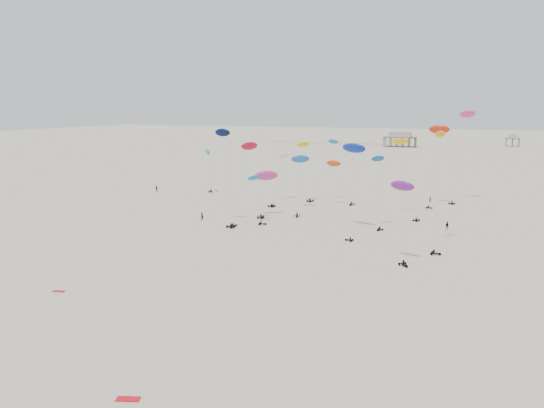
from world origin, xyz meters
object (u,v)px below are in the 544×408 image
at_px(pavilion_main, 400,140).
at_px(pavilion_small, 513,141).
at_px(rig_0, 339,176).
at_px(rig_4, 403,203).
at_px(spectator_0, 202,220).
at_px(rig_9, 225,158).

xyz_separation_m(pavilion_main, pavilion_small, (70.00, 30.00, -0.74)).
bearing_deg(rig_0, rig_4, 122.77).
xyz_separation_m(pavilion_small, spectator_0, (-81.31, -282.32, -3.49)).
height_order(pavilion_small, spectator_0, pavilion_small).
distance_m(pavilion_main, rig_0, 220.01).
relative_size(pavilion_small, rig_4, 0.64).
bearing_deg(pavilion_small, rig_0, -102.80).
distance_m(rig_0, rig_9, 37.60).
height_order(pavilion_small, rig_4, rig_4).
distance_m(pavilion_main, spectator_0, 252.61).
relative_size(rig_9, spectator_0, 9.56).
distance_m(rig_4, spectator_0, 51.41).
xyz_separation_m(rig_0, rig_9, (-18.98, -31.66, 7.12)).
distance_m(pavilion_main, pavilion_small, 76.16).
relative_size(rig_0, rig_4, 0.87).
xyz_separation_m(pavilion_small, rig_0, (-56.71, -249.58, 4.25)).
bearing_deg(pavilion_small, pavilion_main, -156.80).
distance_m(rig_4, rig_9, 45.78).
height_order(rig_0, rig_9, rig_9).
bearing_deg(spectator_0, rig_4, -178.71).
height_order(pavilion_small, rig_0, rig_0).
xyz_separation_m(pavilion_main, spectator_0, (-11.31, -252.32, -4.22)).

